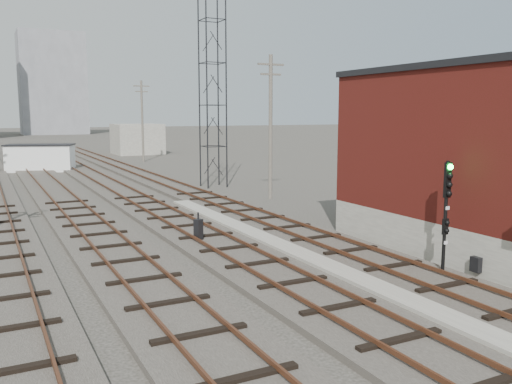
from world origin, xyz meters
TOP-DOWN VIEW (x-y plane):
  - ground at (0.00, 60.00)m, footprint 320.00×320.00m
  - track_right at (2.50, 39.00)m, footprint 3.20×90.00m
  - track_mid_right at (-1.50, 39.00)m, footprint 3.20×90.00m
  - track_mid_left at (-5.50, 39.00)m, footprint 3.20×90.00m
  - platform_curb at (0.50, 14.00)m, footprint 0.90×28.00m
  - brick_building at (7.50, 12.00)m, footprint 6.54×12.20m
  - lattice_tower at (5.50, 35.00)m, footprint 1.60×1.60m
  - utility_pole_right_a at (6.50, 28.00)m, footprint 1.80×0.24m
  - utility_pole_right_b at (6.50, 58.00)m, footprint 1.80×0.24m
  - apartment_right at (8.00, 150.00)m, footprint 16.00×12.00m
  - shed_right at (9.00, 70.00)m, footprint 6.00×6.00m
  - signal_mast at (3.70, 10.72)m, footprint 0.40×0.41m
  - switch_stand at (-1.99, 18.62)m, footprint 0.39×0.39m
  - site_trailer at (-4.86, 52.40)m, footprint 6.59×4.55m

SIDE VIEW (x-z plane):
  - ground at x=0.00m, z-range 0.00..0.00m
  - track_right at x=2.50m, z-range -0.09..0.30m
  - track_mid_right at x=-1.50m, z-range -0.09..0.30m
  - track_mid_left at x=-5.50m, z-range -0.09..0.30m
  - platform_curb at x=0.50m, z-range 0.00..0.26m
  - switch_stand at x=-1.99m, z-range -0.04..1.22m
  - site_trailer at x=-4.86m, z-range 0.01..2.56m
  - shed_right at x=9.00m, z-range 0.00..4.00m
  - signal_mast at x=3.70m, z-range 0.32..4.20m
  - brick_building at x=7.50m, z-range 0.02..7.24m
  - utility_pole_right_a at x=6.50m, z-range 0.30..9.30m
  - utility_pole_right_b at x=6.50m, z-range 0.30..9.30m
  - lattice_tower at x=5.50m, z-range 0.00..15.00m
  - apartment_right at x=8.00m, z-range 0.00..26.00m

